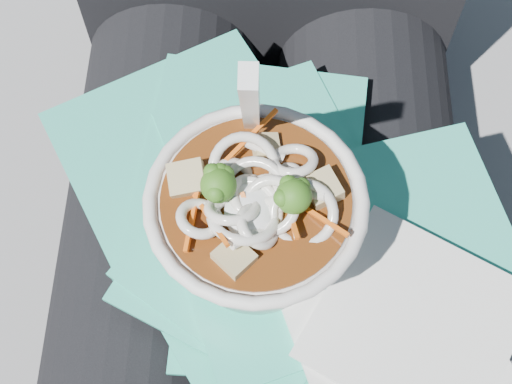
{
  "coord_description": "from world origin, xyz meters",
  "views": [
    {
      "loc": [
        0.0,
        -0.2,
        1.12
      ],
      "look_at": [
        -0.01,
        -0.01,
        0.73
      ],
      "focal_mm": 50.0,
      "sensor_mm": 36.0,
      "label": 1
    }
  ],
  "objects_px": {
    "stone_ledge": "(263,253)",
    "lap": "(262,284)",
    "udon_bowl": "(256,217)",
    "plastic_bag": "(269,231)",
    "person_body": "(265,176)"
  },
  "relations": [
    {
      "from": "plastic_bag",
      "to": "udon_bowl",
      "type": "distance_m",
      "value": 0.06
    },
    {
      "from": "udon_bowl",
      "to": "person_body",
      "type": "bearing_deg",
      "value": 87.02
    },
    {
      "from": "stone_ledge",
      "to": "lap",
      "type": "distance_m",
      "value": 0.35
    },
    {
      "from": "plastic_bag",
      "to": "udon_bowl",
      "type": "height_order",
      "value": "udon_bowl"
    },
    {
      "from": "stone_ledge",
      "to": "udon_bowl",
      "type": "relative_size",
      "value": 5.13
    },
    {
      "from": "stone_ledge",
      "to": "udon_bowl",
      "type": "distance_m",
      "value": 0.49
    },
    {
      "from": "udon_bowl",
      "to": "plastic_bag",
      "type": "bearing_deg",
      "value": 59.88
    },
    {
      "from": "lap",
      "to": "udon_bowl",
      "type": "height_order",
      "value": "udon_bowl"
    },
    {
      "from": "lap",
      "to": "udon_bowl",
      "type": "relative_size",
      "value": 2.46
    },
    {
      "from": "person_body",
      "to": "plastic_bag",
      "type": "bearing_deg",
      "value": -87.2
    },
    {
      "from": "stone_ledge",
      "to": "lap",
      "type": "bearing_deg",
      "value": -90.0
    },
    {
      "from": "plastic_bag",
      "to": "udon_bowl",
      "type": "relative_size",
      "value": 1.96
    },
    {
      "from": "stone_ledge",
      "to": "udon_bowl",
      "type": "height_order",
      "value": "udon_bowl"
    },
    {
      "from": "udon_bowl",
      "to": "stone_ledge",
      "type": "bearing_deg",
      "value": 88.12
    },
    {
      "from": "stone_ledge",
      "to": "person_body",
      "type": "relative_size",
      "value": 0.99
    }
  ]
}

